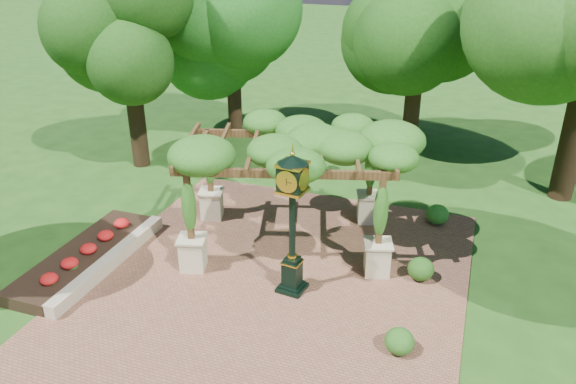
% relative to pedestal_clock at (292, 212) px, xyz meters
% --- Properties ---
extents(ground, '(120.00, 120.00, 0.00)m').
position_rel_pedestal_clock_xyz_m(ground, '(-0.59, -1.15, -2.34)').
color(ground, '#1E4714').
rests_on(ground, ground).
extents(brick_plaza, '(10.00, 12.00, 0.04)m').
position_rel_pedestal_clock_xyz_m(brick_plaza, '(-0.59, -0.15, -2.32)').
color(brick_plaza, brown).
rests_on(brick_plaza, ground).
extents(border_wall, '(0.35, 5.00, 0.40)m').
position_rel_pedestal_clock_xyz_m(border_wall, '(-5.19, -0.65, -2.14)').
color(border_wall, '#C6B793').
rests_on(border_wall, ground).
extents(flower_bed, '(1.50, 5.00, 0.36)m').
position_rel_pedestal_clock_xyz_m(flower_bed, '(-6.09, -0.65, -2.16)').
color(flower_bed, red).
rests_on(flower_bed, ground).
extents(pedestal_clock, '(0.86, 0.86, 3.90)m').
position_rel_pedestal_clock_xyz_m(pedestal_clock, '(0.00, 0.00, 0.00)').
color(pedestal_clock, black).
rests_on(pedestal_clock, brick_plaza).
extents(pergola, '(6.72, 5.21, 3.73)m').
position_rel_pedestal_clock_xyz_m(pergola, '(-0.94, 2.27, 0.72)').
color(pergola, beige).
rests_on(pergola, brick_plaza).
extents(sundial, '(0.78, 0.78, 1.09)m').
position_rel_pedestal_clock_xyz_m(sundial, '(-1.78, 7.92, -1.86)').
color(sundial, gray).
rests_on(sundial, ground).
extents(shrub_front, '(0.70, 0.70, 0.61)m').
position_rel_pedestal_clock_xyz_m(shrub_front, '(3.06, -1.49, -2.00)').
color(shrub_front, '#265819').
rests_on(shrub_front, brick_plaza).
extents(shrub_mid, '(0.91, 0.91, 0.64)m').
position_rel_pedestal_clock_xyz_m(shrub_mid, '(3.13, 1.61, -1.98)').
color(shrub_mid, '#204814').
rests_on(shrub_mid, brick_plaza).
extents(shrub_back, '(0.96, 0.96, 0.65)m').
position_rel_pedestal_clock_xyz_m(shrub_back, '(3.22, 5.01, -1.97)').
color(shrub_back, '#296B1F').
rests_on(shrub_back, brick_plaza).
extents(tree_west_near, '(3.68, 3.68, 7.82)m').
position_rel_pedestal_clock_xyz_m(tree_west_near, '(-8.60, 6.25, 3.01)').
color(tree_west_near, black).
rests_on(tree_west_near, ground).
extents(tree_west_far, '(4.34, 4.34, 7.08)m').
position_rel_pedestal_clock_xyz_m(tree_west_far, '(-6.45, 10.76, 2.53)').
color(tree_west_far, '#322013').
rests_on(tree_west_far, ground).
extents(tree_north, '(4.35, 4.35, 7.86)m').
position_rel_pedestal_clock_xyz_m(tree_north, '(1.37, 11.37, 3.06)').
color(tree_north, '#362215').
rests_on(tree_north, ground).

